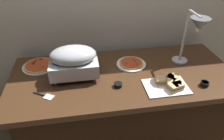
# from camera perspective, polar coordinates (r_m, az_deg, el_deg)

# --- Properties ---
(ground_plane) EXTENTS (8.00, 8.00, 0.00)m
(ground_plane) POSITION_cam_1_polar(r_m,az_deg,el_deg) (2.31, 2.56, -16.69)
(ground_plane) COLOR brown
(back_wall) EXTENTS (4.40, 0.04, 2.40)m
(back_wall) POSITION_cam_1_polar(r_m,az_deg,el_deg) (2.04, 0.56, 17.32)
(back_wall) COLOR beige
(back_wall) RESTS_ON ground_plane
(buffet_table) EXTENTS (1.90, 0.84, 0.76)m
(buffet_table) POSITION_cam_1_polar(r_m,az_deg,el_deg) (2.03, 2.84, -9.76)
(buffet_table) COLOR #422816
(buffet_table) RESTS_ON ground_plane
(chafing_dish) EXTENTS (0.38, 0.27, 0.27)m
(chafing_dish) POSITION_cam_1_polar(r_m,az_deg,el_deg) (1.71, -10.37, 2.55)
(chafing_dish) COLOR #B7BABF
(chafing_dish) RESTS_ON buffet_table
(heat_lamp) EXTENTS (0.15, 0.32, 0.49)m
(heat_lamp) POSITION_cam_1_polar(r_m,az_deg,el_deg) (1.79, 21.72, 10.29)
(heat_lamp) COLOR #B7BABF
(heat_lamp) RESTS_ON buffet_table
(pizza_plate_front) EXTENTS (0.26, 0.26, 0.03)m
(pizza_plate_front) POSITION_cam_1_polar(r_m,az_deg,el_deg) (1.91, 5.21, 1.75)
(pizza_plate_front) COLOR white
(pizza_plate_front) RESTS_ON buffet_table
(pizza_plate_center) EXTENTS (0.29, 0.29, 0.03)m
(pizza_plate_center) POSITION_cam_1_polar(r_m,az_deg,el_deg) (1.98, -19.18, 1.10)
(pizza_plate_center) COLOR white
(pizza_plate_center) RESTS_ON buffet_table
(sandwich_platter) EXTENTS (0.33, 0.23, 0.06)m
(sandwich_platter) POSITION_cam_1_polar(r_m,az_deg,el_deg) (1.69, 15.31, -3.61)
(sandwich_platter) COLOR white
(sandwich_platter) RESTS_ON buffet_table
(sauce_cup_near) EXTENTS (0.07, 0.07, 0.03)m
(sauce_cup_near) POSITION_cam_1_polar(r_m,az_deg,el_deg) (1.80, 23.77, -3.37)
(sauce_cup_near) COLOR black
(sauce_cup_near) RESTS_ON buffet_table
(sauce_cup_far) EXTENTS (0.07, 0.07, 0.03)m
(sauce_cup_far) POSITION_cam_1_polar(r_m,az_deg,el_deg) (1.64, 1.65, -3.98)
(sauce_cup_far) COLOR black
(sauce_cup_far) RESTS_ON buffet_table
(serving_spatula) EXTENTS (0.16, 0.11, 0.01)m
(serving_spatula) POSITION_cam_1_polar(r_m,az_deg,el_deg) (1.64, -17.91, -6.59)
(serving_spatula) COLOR #B7BABF
(serving_spatula) RESTS_ON buffet_table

